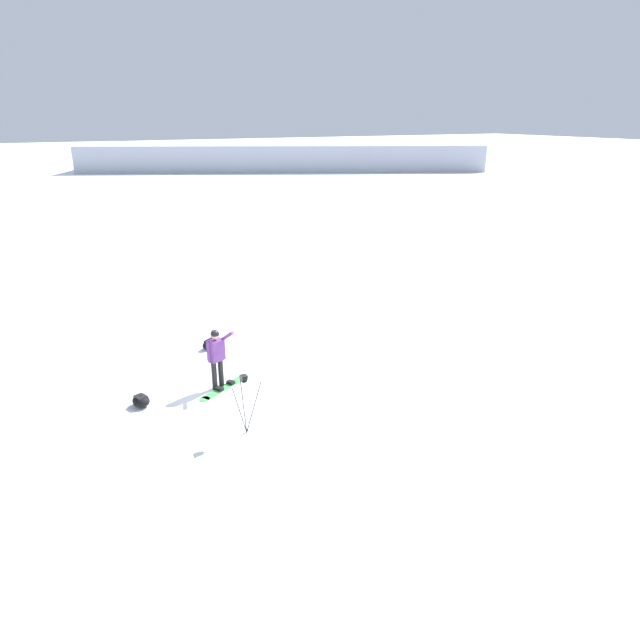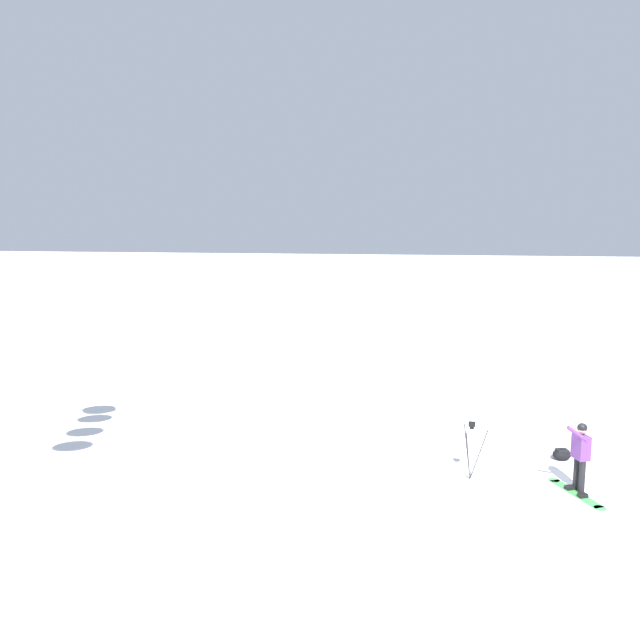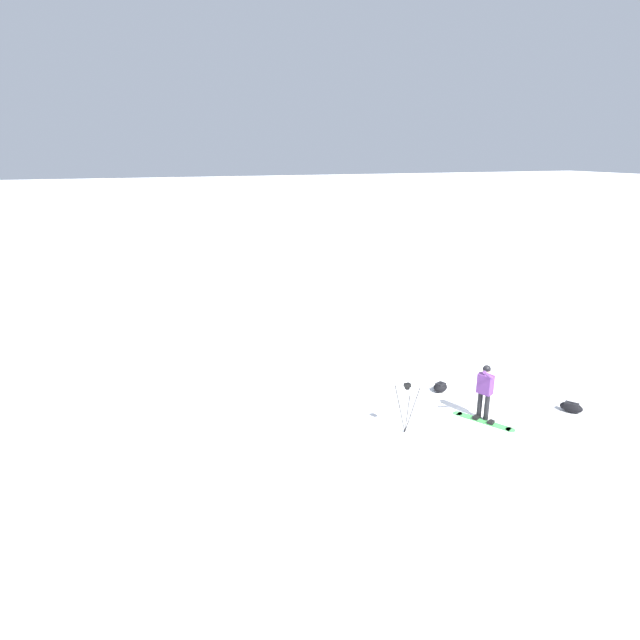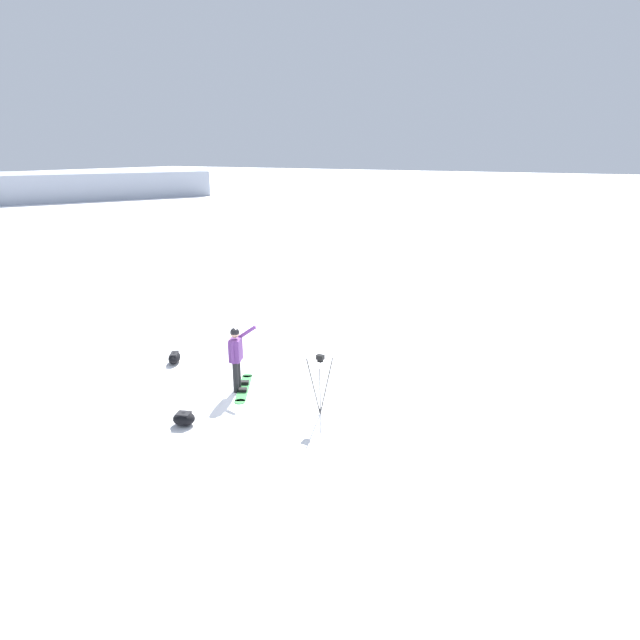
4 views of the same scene
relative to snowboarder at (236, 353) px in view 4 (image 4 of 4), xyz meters
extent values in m
plane|color=white|center=(0.32, -0.54, -0.99)|extent=(300.00, 300.00, 0.00)
cylinder|color=black|center=(0.10, 0.05, -0.59)|extent=(0.14, 0.14, 0.79)
cylinder|color=black|center=(-0.10, -0.04, -0.59)|extent=(0.14, 0.14, 0.79)
cube|color=#592D72|center=(0.00, 0.01, 0.08)|extent=(0.47, 0.40, 0.56)
sphere|color=tan|center=(0.00, 0.01, 0.50)|extent=(0.21, 0.21, 0.21)
sphere|color=black|center=(0.00, 0.01, 0.53)|extent=(0.22, 0.22, 0.22)
cylinder|color=#592D72|center=(0.26, -0.14, 0.47)|extent=(0.29, 0.50, 0.39)
cylinder|color=#592D72|center=(-0.19, -0.05, 0.08)|extent=(0.09, 0.09, 0.56)
cube|color=#3F994C|center=(0.16, -0.06, -0.98)|extent=(1.46, 1.01, 0.02)
cylinder|color=#3F994C|center=(0.82, 0.33, -0.98)|extent=(0.26, 0.26, 0.02)
cylinder|color=#3F994C|center=(-0.51, -0.46, -0.98)|extent=(0.26, 0.26, 0.02)
cube|color=black|center=(0.35, 0.05, -0.93)|extent=(0.22, 0.24, 0.08)
cube|color=black|center=(-0.03, -0.18, -0.93)|extent=(0.22, 0.24, 0.08)
ellipsoid|color=black|center=(-1.99, -0.10, -0.84)|extent=(0.54, 0.59, 0.29)
cube|color=black|center=(-1.99, -0.10, -0.74)|extent=(0.32, 0.36, 0.08)
cylinder|color=#262628|center=(-0.08, -2.23, -0.35)|extent=(0.05, 0.40, 1.28)
cylinder|color=#262628|center=(-0.25, -2.50, -0.35)|extent=(0.36, 0.21, 1.28)
cylinder|color=#262628|center=(0.09, -2.47, -0.35)|extent=(0.38, 0.15, 1.28)
cube|color=black|center=(-0.09, -2.41, 0.32)|extent=(0.10, 0.10, 0.06)
cube|color=black|center=(-0.09, -2.41, 0.40)|extent=(0.12, 0.16, 0.10)
ellipsoid|color=black|center=(0.56, 2.67, -0.84)|extent=(0.70, 0.61, 0.30)
cube|color=black|center=(0.56, 2.67, -0.73)|extent=(0.42, 0.37, 0.08)
camera|label=1|loc=(-3.53, -12.91, 5.76)|focal=31.37mm
camera|label=2|loc=(14.18, -2.48, 4.91)|focal=33.77mm
camera|label=3|loc=(11.30, -9.15, 6.27)|focal=30.49mm
camera|label=4|loc=(-9.59, -7.86, 4.69)|focal=30.21mm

